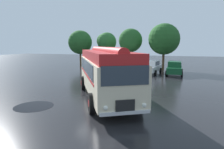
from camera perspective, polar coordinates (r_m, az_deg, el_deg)
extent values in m
plane|color=black|center=(14.20, -4.29, -6.34)|extent=(120.00, 120.00, 0.00)
cube|color=beige|center=(13.70, -2.05, -0.03)|extent=(7.36, 9.83, 2.10)
cube|color=red|center=(13.57, -2.08, 5.54)|extent=(7.08, 9.56, 0.56)
cylinder|color=red|center=(13.56, -2.09, 6.64)|extent=(5.48, 8.41, 0.60)
cube|color=#2D3842|center=(14.20, 2.75, 2.58)|extent=(4.21, 6.84, 0.84)
cube|color=#2D3842|center=(13.76, -7.48, 2.34)|extent=(4.21, 6.84, 0.84)
cube|color=red|center=(14.17, 2.83, 0.37)|extent=(4.31, 7.01, 0.12)
cube|color=red|center=(13.72, -7.39, 0.05)|extent=(4.31, 7.01, 0.12)
cube|color=#2D3842|center=(8.77, 3.87, -0.32)|extent=(1.89, 1.18, 0.88)
cube|color=black|center=(9.07, 3.79, -8.91)|extent=(0.80, 0.52, 0.56)
cube|color=silver|center=(9.15, 3.81, -10.92)|extent=(2.08, 1.33, 0.16)
sphere|color=white|center=(9.35, 9.17, -8.66)|extent=(0.22, 0.22, 0.22)
sphere|color=white|center=(8.87, -1.86, -9.50)|extent=(0.22, 0.22, 0.22)
cylinder|color=black|center=(11.31, 7.42, -7.32)|extent=(0.81, 1.08, 1.10)
cylinder|color=red|center=(11.31, 7.42, -7.32)|extent=(0.47, 0.50, 0.39)
cylinder|color=black|center=(10.73, -5.89, -8.15)|extent=(0.81, 1.08, 1.10)
cylinder|color=red|center=(10.73, -5.89, -8.15)|extent=(0.47, 0.50, 0.39)
cylinder|color=black|center=(16.93, 0.52, -2.02)|extent=(0.81, 1.08, 1.10)
cylinder|color=red|center=(16.93, 0.52, -2.02)|extent=(0.47, 0.50, 0.39)
cylinder|color=black|center=(16.55, -8.29, -2.35)|extent=(0.81, 1.08, 1.10)
cylinder|color=red|center=(16.55, -8.29, -2.35)|extent=(0.47, 0.50, 0.39)
cube|color=silver|center=(27.72, -0.32, 2.26)|extent=(2.09, 4.34, 0.70)
cube|color=silver|center=(27.79, -0.19, 3.66)|extent=(1.70, 2.32, 0.64)
cube|color=#2D3842|center=(27.49, 1.24, 3.61)|extent=(0.21, 1.93, 0.50)
cube|color=#2D3842|center=(28.12, -1.60, 3.71)|extent=(0.21, 1.93, 0.50)
cylinder|color=black|center=(26.22, 0.23, 1.14)|extent=(0.26, 0.66, 0.64)
cylinder|color=black|center=(26.99, -3.18, 1.34)|extent=(0.26, 0.66, 0.64)
cylinder|color=black|center=(28.60, 2.38, 1.73)|extent=(0.26, 0.66, 0.64)
cylinder|color=black|center=(29.30, -0.81, 1.90)|extent=(0.26, 0.66, 0.64)
cube|color=silver|center=(26.36, 5.00, 1.92)|extent=(1.87, 4.27, 0.70)
cube|color=silver|center=(26.44, 5.11, 3.39)|extent=(1.58, 2.24, 0.64)
cube|color=#2D3842|center=(26.24, 6.70, 3.33)|extent=(0.10, 1.93, 0.50)
cube|color=#2D3842|center=(26.66, 3.54, 3.45)|extent=(0.10, 1.93, 0.50)
cylinder|color=black|center=(24.92, 6.08, 0.72)|extent=(0.23, 0.65, 0.64)
cylinder|color=black|center=(25.44, 2.26, 0.92)|extent=(0.23, 0.65, 0.64)
cylinder|color=black|center=(27.43, 7.52, 1.39)|extent=(0.23, 0.65, 0.64)
cylinder|color=black|center=(27.90, 4.01, 1.55)|extent=(0.23, 0.65, 0.64)
cube|color=silver|center=(26.16, 11.18, 1.74)|extent=(2.28, 4.40, 0.70)
cube|color=silver|center=(26.24, 11.32, 3.23)|extent=(1.79, 2.38, 0.64)
cube|color=#2D3842|center=(26.04, 12.92, 3.14)|extent=(0.30, 1.92, 0.50)
cube|color=#2D3842|center=(26.45, 9.74, 3.31)|extent=(0.30, 1.92, 0.50)
cylinder|color=black|center=(24.72, 12.28, 0.52)|extent=(0.29, 0.66, 0.64)
cylinder|color=black|center=(25.23, 8.42, 0.77)|extent=(0.29, 0.66, 0.64)
cylinder|color=black|center=(27.23, 13.71, 1.17)|extent=(0.29, 0.66, 0.64)
cylinder|color=black|center=(27.69, 10.17, 1.39)|extent=(0.29, 0.66, 0.64)
cube|color=#144C28|center=(25.49, 17.40, 1.35)|extent=(1.72, 4.21, 0.70)
cube|color=#144C28|center=(25.57, 17.48, 2.88)|extent=(1.51, 2.19, 0.64)
cube|color=#2D3842|center=(25.57, 19.18, 2.80)|extent=(0.04, 1.93, 0.50)
cube|color=#2D3842|center=(25.60, 15.78, 2.96)|extent=(0.04, 1.93, 0.50)
cylinder|color=black|center=(24.24, 19.37, 0.09)|extent=(0.20, 0.64, 0.64)
cylinder|color=black|center=(24.28, 15.21, 0.28)|extent=(0.20, 0.64, 0.64)
cylinder|color=black|center=(26.82, 19.32, 0.84)|extent=(0.20, 0.64, 0.64)
cylinder|color=black|center=(26.86, 15.57, 1.01)|extent=(0.20, 0.64, 0.64)
cylinder|color=#4C3823|center=(35.05, -8.97, 4.45)|extent=(0.30, 0.30, 2.60)
sphere|color=#235623|center=(34.98, -9.08, 9.07)|extent=(4.06, 4.06, 4.06)
sphere|color=#235623|center=(35.06, -8.67, 9.67)|extent=(3.10, 3.10, 3.10)
cylinder|color=#4C3823|center=(33.74, -1.47, 4.72)|extent=(0.26, 0.26, 2.97)
sphere|color=#2D662D|center=(33.68, -1.49, 9.27)|extent=(3.18, 3.18, 3.18)
sphere|color=#2D662D|center=(33.90, -2.36, 9.57)|extent=(2.42, 2.42, 2.42)
cylinder|color=#4C3823|center=(30.85, 5.23, 4.39)|extent=(0.29, 0.29, 3.01)
sphere|color=#235623|center=(30.79, 5.30, 9.68)|extent=(3.57, 3.57, 3.57)
sphere|color=#235623|center=(30.88, 4.76, 10.20)|extent=(2.53, 2.53, 2.53)
cylinder|color=#4C3823|center=(30.20, 14.42, 3.90)|extent=(0.34, 0.34, 2.81)
sphere|color=#235623|center=(30.13, 14.63, 9.76)|extent=(4.49, 4.49, 4.49)
sphere|color=#235623|center=(30.32, 14.11, 10.05)|extent=(3.45, 3.45, 3.45)
cylinder|color=black|center=(12.85, -21.41, -8.46)|extent=(2.28, 2.28, 0.01)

